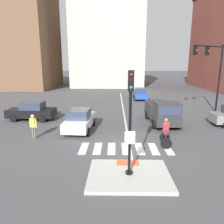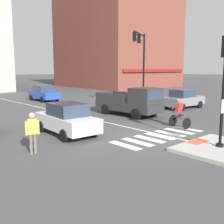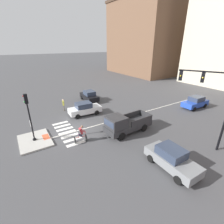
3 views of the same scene
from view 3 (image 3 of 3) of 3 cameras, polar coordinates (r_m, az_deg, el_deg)
ground_plane at (r=17.84m, az=-14.17°, el=-6.55°), size 300.00×300.00×0.00m
traffic_island at (r=17.26m, az=-25.42°, el=-9.02°), size 3.60×2.74×0.15m
tactile_pad_front at (r=17.31m, az=-22.15°, el=-8.04°), size 1.10×0.60×0.01m
signal_pole at (r=16.08m, az=-27.11°, el=-0.49°), size 0.44×0.38×4.50m
crosswalk_stripe_a at (r=19.90m, az=-17.68°, el=-3.75°), size 0.44×1.80×0.01m
crosswalk_stripe_b at (r=19.17m, az=-16.98°, el=-4.71°), size 0.44×1.80×0.01m
crosswalk_stripe_c at (r=18.45m, az=-16.23°, el=-5.74°), size 0.44×1.80×0.01m
crosswalk_stripe_d at (r=17.74m, az=-15.42°, el=-6.85°), size 0.44×1.80×0.01m
crosswalk_stripe_e at (r=17.05m, az=-14.54°, el=-8.06°), size 0.44×1.80×0.01m
crosswalk_stripe_f at (r=16.36m, az=-13.57°, el=-9.36°), size 0.44×1.80×0.01m
crosswalk_stripe_g at (r=15.69m, az=-12.51°, el=-10.77°), size 0.44×1.80×0.01m
lane_centre_line at (r=22.36m, az=10.89°, el=-0.06°), size 0.14×28.00×0.01m
traffic_light_mast at (r=15.29m, az=31.92°, el=4.62°), size 3.67×2.20×6.80m
building_corner_right at (r=53.74m, az=11.74°, el=24.15°), size 21.47×14.94×20.30m
car_blue_eastbound_distant at (r=26.19m, az=27.16°, el=3.08°), size 1.91×4.13×1.64m
car_grey_cross_right at (r=13.09m, az=20.15°, el=-15.02°), size 4.14×1.92×1.64m
car_black_cross_left at (r=26.50m, az=-7.98°, el=5.64°), size 4.15×1.95×1.64m
car_white_westbound_near at (r=21.25m, az=-9.57°, el=1.16°), size 2.03×4.19×1.64m
pickup_truck_charcoal_eastbound_mid at (r=16.67m, az=4.52°, el=-4.24°), size 2.23×5.18×2.08m
cyclist at (r=15.42m, az=-10.82°, el=-7.47°), size 0.82×1.18×1.68m
pedestrian_at_curb_left at (r=23.09m, az=-16.67°, el=2.72°), size 0.53×0.31×1.67m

